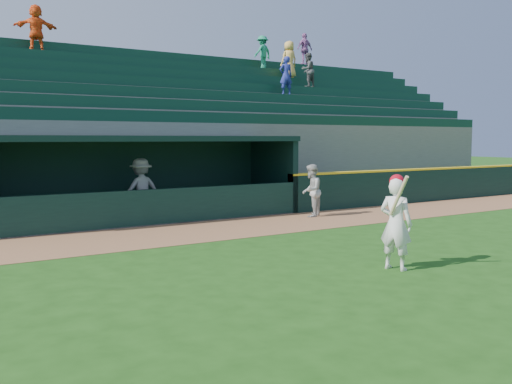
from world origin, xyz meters
The scene contains 9 objects.
ground centered at (0.00, 0.00, 0.00)m, with size 120.00×120.00×0.00m, color #1D4912.
warning_track centered at (0.00, 4.90, 0.01)m, with size 40.00×3.00×0.01m, color #925E3A.
field_wall_right centered at (12.25, 6.55, 0.60)m, with size 15.50×0.30×1.20m, color black.
wall_stripe_right centered at (12.25, 6.55, 1.23)m, with size 15.50×0.32×0.06m, color yellow.
dugout_player_front centered at (4.53, 5.52, 0.80)m, with size 0.78×0.61×1.61m, color #A9A9A3.
dugout_player_inside centered at (-0.07, 7.68, 0.90)m, with size 1.17×0.67×1.81m, color #AAABA5.
dugout centered at (0.00, 8.00, 1.36)m, with size 9.40×2.80×2.46m.
stands centered at (0.00, 12.57, 2.40)m, with size 34.50×6.25×7.52m.
batter_at_plate centered at (1.44, -0.85, 0.88)m, with size 0.58×0.84×1.76m.
Camera 1 is at (-6.24, -8.06, 2.38)m, focal length 40.00 mm.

